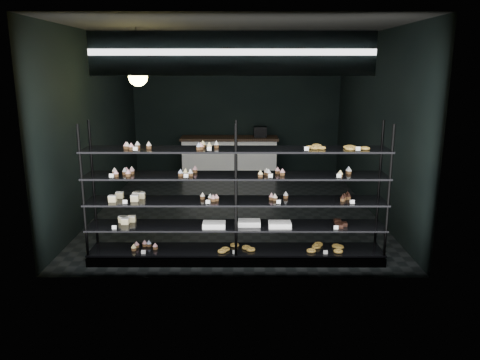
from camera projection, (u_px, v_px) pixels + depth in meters
The scene contains 5 objects.
room at pixel (235, 123), 8.47m from camera, with size 5.01×6.01×3.20m.
display_shelf at pixel (234, 217), 6.31m from camera, with size 4.00×0.50×1.91m.
signage at pixel (232, 53), 5.35m from camera, with size 3.30×0.05×0.50m.
pendant_lamp at pixel (138, 77), 7.22m from camera, with size 0.30×0.30×0.88m.
service_counter at pixel (230, 157), 11.15m from camera, with size 2.29×0.65×1.23m.
Camera 1 is at (0.10, -8.47, 2.61)m, focal length 35.00 mm.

